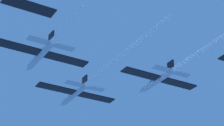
{
  "coord_description": "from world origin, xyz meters",
  "views": [
    {
      "loc": [
        -39.95,
        -85.46,
        -42.39
      ],
      "look_at": [
        0.26,
        -15.81,
        -0.13
      ],
      "focal_mm": 74.1,
      "sensor_mm": 36.0,
      "label": 1
    }
  ],
  "objects": [
    {
      "name": "jet_lead",
      "position": [
        -0.16,
        -10.65,
        -0.86
      ],
      "size": [
        18.32,
        44.13,
        3.03
      ],
      "color": "#B2BAC6"
    },
    {
      "name": "jet_left_wing",
      "position": [
        -13.38,
        -22.87,
        -0.47
      ],
      "size": [
        18.32,
        43.56,
        3.03
      ],
      "color": "#B2BAC6"
    },
    {
      "name": "jet_right_wing",
      "position": [
        13.55,
        -21.84,
        0.67
      ],
      "size": [
        18.32,
        40.81,
        3.03
      ],
      "color": "#B2BAC6"
    }
  ]
}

